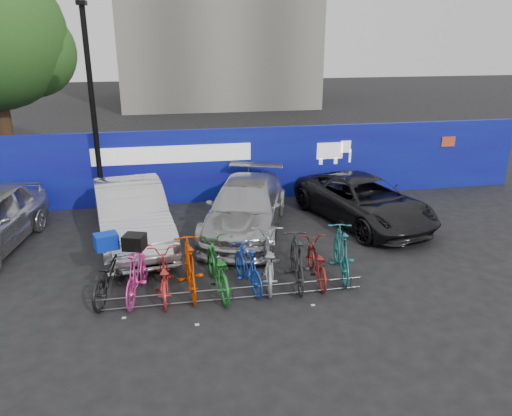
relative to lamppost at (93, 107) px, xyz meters
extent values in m
plane|color=black|center=(3.20, -5.40, -3.27)|extent=(100.00, 100.00, 0.00)
cube|color=#130A94|center=(3.20, 0.60, -2.07)|extent=(22.00, 0.15, 2.40)
cube|color=white|center=(2.20, 0.50, -1.62)|extent=(5.00, 0.02, 0.55)
cube|color=white|center=(7.40, 0.50, -1.72)|extent=(1.20, 0.02, 0.90)
cube|color=#D54C25|center=(11.70, 0.50, -1.57)|extent=(0.50, 0.02, 0.35)
cylinder|color=#382314|center=(-3.80, 4.60, -1.27)|extent=(0.50, 0.50, 4.00)
sphere|color=#2C5B1C|center=(-2.60, 4.90, 1.33)|extent=(3.20, 3.20, 3.20)
cylinder|color=black|center=(0.00, 0.00, -0.27)|extent=(0.16, 0.16, 6.00)
cube|color=black|center=(0.00, 0.00, 2.78)|extent=(0.25, 0.50, 0.12)
cylinder|color=#595B60|center=(3.20, -6.00, -2.99)|extent=(5.60, 0.03, 0.03)
cylinder|color=#595B60|center=(3.20, -6.00, -3.22)|extent=(5.60, 0.03, 0.03)
cylinder|color=#595B60|center=(0.60, -6.00, -3.13)|extent=(0.03, 0.03, 0.28)
cylinder|color=#595B60|center=(1.90, -6.00, -3.13)|extent=(0.03, 0.03, 0.28)
cylinder|color=#595B60|center=(3.20, -6.00, -3.13)|extent=(0.03, 0.03, 0.28)
cylinder|color=#595B60|center=(4.50, -6.00, -3.13)|extent=(0.03, 0.03, 0.28)
cylinder|color=#595B60|center=(5.80, -6.00, -3.13)|extent=(0.03, 0.03, 0.28)
imported|color=#B7B8BD|center=(1.01, -2.50, -2.47)|extent=(2.45, 5.07, 1.60)
imported|color=#A6A7AB|center=(4.09, -2.26, -2.56)|extent=(3.41, 5.31, 1.43)
imported|color=black|center=(7.59, -2.15, -2.61)|extent=(3.44, 5.21, 1.33)
imported|color=black|center=(0.69, -5.29, -2.73)|extent=(1.19, 2.16, 1.07)
imported|color=#DB3592|center=(1.27, -5.47, -2.72)|extent=(0.88, 1.91, 1.10)
imported|color=red|center=(1.80, -5.53, -2.81)|extent=(0.65, 1.77, 0.93)
imported|color=#CB3C03|center=(2.36, -5.46, -2.68)|extent=(0.65, 1.98, 1.17)
imported|color=#1B6B23|center=(2.93, -5.50, -2.73)|extent=(0.94, 2.14, 1.09)
imported|color=#153EAD|center=(3.61, -5.50, -2.77)|extent=(0.79, 1.73, 1.00)
imported|color=#919298|center=(4.10, -5.30, -2.73)|extent=(1.05, 2.16, 1.09)
imported|color=#252527|center=(4.70, -5.52, -2.70)|extent=(0.75, 1.94, 1.13)
imported|color=maroon|center=(5.18, -5.43, -2.82)|extent=(0.72, 1.77, 0.91)
imported|color=#1C6568|center=(5.80, -5.30, -2.69)|extent=(0.88, 1.99, 1.16)
cube|color=#092ABA|center=(0.69, -5.29, -2.03)|extent=(0.55, 0.48, 0.33)
cube|color=black|center=(1.27, -5.47, -2.01)|extent=(0.52, 0.49, 0.31)
camera|label=1|loc=(2.03, -15.14, 2.05)|focal=35.00mm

